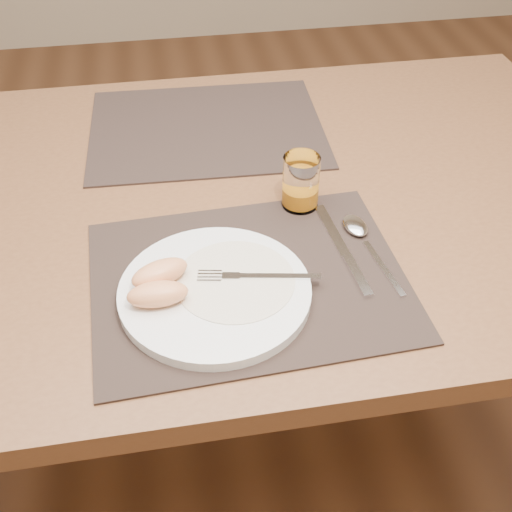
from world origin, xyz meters
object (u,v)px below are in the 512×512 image
object	(u,v)px
knife	(346,256)
juice_glass	(301,184)
placemat_near	(249,280)
spoon	(359,231)
placemat_far	(207,128)
fork	(248,276)
plate	(215,292)
table	(239,230)

from	to	relation	value
knife	juice_glass	size ratio (longest dim) A/B	2.43
placemat_near	knife	distance (m)	0.15
spoon	placemat_far	bearing A→B (deg)	118.33
placemat_near	fork	world-z (taller)	fork
placemat_far	juice_glass	xyz separation A→B (m)	(0.12, -0.28, 0.04)
fork	placemat_near	bearing A→B (deg)	77.49
plate	spoon	size ratio (longest dim) A/B	1.41
fork	juice_glass	xyz separation A→B (m)	(0.12, 0.18, 0.02)
plate	fork	size ratio (longest dim) A/B	1.54
fork	spoon	distance (m)	0.21
fork	juice_glass	bearing A→B (deg)	56.99
spoon	juice_glass	world-z (taller)	juice_glass
table	placemat_near	bearing A→B (deg)	-94.49
placemat_far	fork	world-z (taller)	fork
placemat_near	spoon	world-z (taller)	spoon
table	knife	size ratio (longest dim) A/B	6.35
placemat_far	plate	xyz separation A→B (m)	(-0.04, -0.47, 0.01)
placemat_far	plate	distance (m)	0.47
table	fork	xyz separation A→B (m)	(-0.02, -0.23, 0.11)
placemat_near	fork	distance (m)	0.02
plate	table	bearing A→B (deg)	74.32
table	juice_glass	xyz separation A→B (m)	(0.09, -0.06, 0.13)
juice_glass	spoon	bearing A→B (deg)	-50.93
placemat_far	spoon	size ratio (longest dim) A/B	2.34
fork	knife	xyz separation A→B (m)	(0.16, 0.04, -0.02)
knife	juice_glass	xyz separation A→B (m)	(-0.04, 0.14, 0.04)
spoon	juice_glass	size ratio (longest dim) A/B	2.12
placemat_near	table	bearing A→B (deg)	85.51
table	spoon	size ratio (longest dim) A/B	7.29
table	plate	xyz separation A→B (m)	(-0.07, -0.25, 0.10)
plate	placemat_near	bearing A→B (deg)	27.77
placemat_far	knife	world-z (taller)	knife
table	juice_glass	world-z (taller)	juice_glass
plate	juice_glass	size ratio (longest dim) A/B	2.98
table	fork	bearing A→B (deg)	-94.99
knife	spoon	size ratio (longest dim) A/B	1.15
knife	juice_glass	distance (m)	0.15
spoon	knife	bearing A→B (deg)	-124.88
plate	spoon	xyz separation A→B (m)	(0.24, 0.10, -0.00)
knife	spoon	xyz separation A→B (m)	(0.03, 0.05, 0.00)
placemat_far	plate	size ratio (longest dim) A/B	1.67
table	placemat_far	distance (m)	0.24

